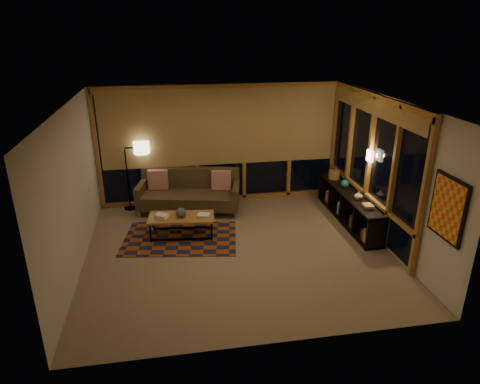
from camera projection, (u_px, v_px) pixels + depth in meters
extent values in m
cube|color=tan|center=(239.00, 250.00, 7.89)|extent=(5.50, 5.00, 0.01)
cube|color=#F3E0C6|center=(238.00, 103.00, 6.89)|extent=(5.50, 5.00, 0.01)
cube|color=beige|center=(220.00, 144.00, 9.68)|extent=(5.50, 0.01, 2.70)
cube|color=beige|center=(274.00, 253.00, 5.10)|extent=(5.50, 0.01, 2.70)
cube|color=beige|center=(72.00, 192.00, 6.96)|extent=(0.01, 5.00, 2.70)
cube|color=beige|center=(386.00, 173.00, 7.83)|extent=(0.01, 5.00, 2.70)
cube|color=#8D3C11|center=(180.00, 238.00, 8.33)|extent=(2.35, 1.75, 0.01)
sphere|color=#222228|center=(181.00, 212.00, 8.21)|extent=(0.25, 0.25, 0.20)
cylinder|color=olive|center=(334.00, 175.00, 9.59)|extent=(0.25, 0.25, 0.18)
sphere|color=#1A6B69|center=(345.00, 184.00, 9.07)|extent=(0.21, 0.21, 0.17)
imported|color=#C1AE8E|center=(358.00, 195.00, 8.45)|extent=(0.19, 0.19, 0.17)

